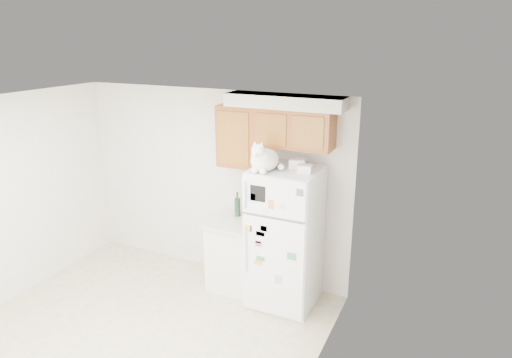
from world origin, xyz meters
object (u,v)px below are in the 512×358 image
Objects in this scene: bottle_green at (237,204)px; storage_box_back at (297,163)px; bottle_amber at (248,205)px; refrigerator at (285,238)px; base_counter at (236,253)px; cat at (264,159)px; storage_box_front at (305,169)px.

storage_box_back is at bearing -8.27° from bottle_green.
storage_box_back is 0.56× the size of bottle_amber.
storage_box_back reaches higher than bottle_amber.
bottle_amber is (-0.59, 0.23, 0.23)m from refrigerator.
bottle_amber is (0.10, 0.16, 0.62)m from base_counter.
cat reaches higher than bottle_green.
storage_box_back is at bearing 45.50° from cat.
refrigerator is 0.68m from bottle_amber.
bottle_green is 0.15m from bottle_amber.
refrigerator reaches higher than base_counter.
bottle_amber is at bearing 132.99° from cat.
bottle_green is (-0.74, 0.22, 0.23)m from refrigerator.
refrigerator is 5.25× the size of bottle_amber.
base_counter is 0.64m from bottle_green.
base_counter is at bearing 151.93° from cat.
bottle_green reaches higher than base_counter.
base_counter is 1.50m from storage_box_back.
base_counter is at bearing -71.18° from bottle_green.
cat reaches higher than storage_box_back.
storage_box_front is at bearing -13.33° from refrigerator.
storage_box_front is (0.93, -0.13, 1.28)m from base_counter.
cat is 3.53× the size of storage_box_front.
storage_box_front is (0.15, -0.16, -0.01)m from storage_box_back.
storage_box_back is 0.56× the size of bottle_green.
bottle_amber is (-0.40, 0.42, -0.76)m from cat.
storage_box_front is 1.10m from bottle_amber.
cat is 2.94× the size of storage_box_back.
storage_box_back is at bearing 126.29° from storage_box_front.
bottle_green is 1.00× the size of bottle_amber.
storage_box_front is (0.43, 0.13, -0.09)m from cat.
cat is at bearing -170.58° from storage_box_front.
storage_box_front is at bearing -7.98° from base_counter.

